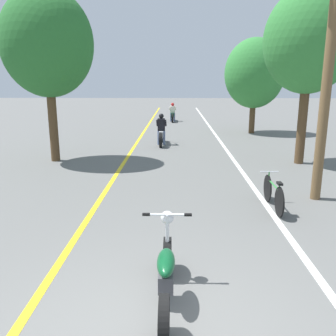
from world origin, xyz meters
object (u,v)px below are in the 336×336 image
object	(u,v)px
roadside_tree_left	(47,44)
motorcycle_foreground	(166,273)
bicycle_parked	(273,194)
roadside_tree_right_near	(309,41)
motorcycle_rider_far	(173,114)
utility_pole	(327,83)
motorcycle_rider_lead	(161,133)
roadside_tree_right_far	(255,74)

from	to	relation	value
roadside_tree_left	motorcycle_foreground	world-z (taller)	roadside_tree_left
roadside_tree_left	bicycle_parked	xyz separation A→B (m)	(6.82, -5.00, -3.82)
roadside_tree_right_near	motorcycle_foreground	world-z (taller)	roadside_tree_right_near
motorcycle_foreground	motorcycle_rider_far	size ratio (longest dim) A/B	0.98
utility_pole	motorcycle_rider_far	distance (m)	18.29
roadside_tree_right_near	roadside_tree_left	size ratio (longest dim) A/B	0.99
roadside_tree_right_near	motorcycle_rider_lead	xyz separation A→B (m)	(-5.19, 3.79, -3.68)
utility_pole	roadside_tree_right_near	xyz separation A→B (m)	(0.93, 4.06, 1.34)
roadside_tree_right_near	roadside_tree_left	world-z (taller)	roadside_tree_left
bicycle_parked	utility_pole	bearing A→B (deg)	29.89
roadside_tree_right_far	bicycle_parked	world-z (taller)	roadside_tree_right_far
roadside_tree_right_far	roadside_tree_left	world-z (taller)	roadside_tree_left
motorcycle_rider_lead	motorcycle_rider_far	xyz separation A→B (m)	(0.42, 9.88, -0.03)
motorcycle_foreground	roadside_tree_left	bearing A→B (deg)	116.95
utility_pole	roadside_tree_right_far	distance (m)	11.84
roadside_tree_left	motorcycle_rider_far	xyz separation A→B (m)	(4.26, 13.46, -3.66)
utility_pole	roadside_tree_right_far	size ratio (longest dim) A/B	1.07
motorcycle_foreground	motorcycle_rider_far	xyz separation A→B (m)	(-0.16, 22.14, 0.10)
roadside_tree_right_far	motorcycle_rider_lead	size ratio (longest dim) A/B	2.42
roadside_tree_right_far	roadside_tree_left	distance (m)	11.68
roadside_tree_right_far	motorcycle_foreground	distance (m)	17.07
motorcycle_foreground	utility_pole	bearing A→B (deg)	50.22
motorcycle_foreground	motorcycle_rider_lead	xyz separation A→B (m)	(-0.58, 12.27, 0.12)
utility_pole	motorcycle_rider_lead	world-z (taller)	utility_pole
roadside_tree_right_far	motorcycle_rider_far	size ratio (longest dim) A/B	2.44
motorcycle_rider_lead	bicycle_parked	size ratio (longest dim) A/B	1.26
motorcycle_foreground	motorcycle_rider_far	bearing A→B (deg)	90.42
roadside_tree_right_near	motorcycle_rider_far	size ratio (longest dim) A/B	2.80
roadside_tree_right_far	roadside_tree_left	xyz separation A→B (m)	(-8.87, -7.54, 0.86)
roadside_tree_left	roadside_tree_right_near	bearing A→B (deg)	-1.31
roadside_tree_right_far	roadside_tree_left	size ratio (longest dim) A/B	0.86
utility_pole	motorcycle_rider_lead	xyz separation A→B (m)	(-4.26, 7.85, -2.34)
roadside_tree_right_near	bicycle_parked	bearing A→B (deg)	-114.67
utility_pole	motorcycle_foreground	distance (m)	6.26
utility_pole	motorcycle_rider_far	bearing A→B (deg)	102.23
utility_pole	roadside_tree_right_far	xyz separation A→B (m)	(0.78, 11.81, 0.44)
motorcycle_rider_far	motorcycle_foreground	bearing A→B (deg)	-89.58
utility_pole	motorcycle_rider_far	world-z (taller)	utility_pole
roadside_tree_right_near	motorcycle_rider_far	world-z (taller)	roadside_tree_right_near
roadside_tree_left	motorcycle_foreground	size ratio (longest dim) A/B	2.88
roadside_tree_left	motorcycle_rider_lead	bearing A→B (deg)	43.02
utility_pole	motorcycle_foreground	size ratio (longest dim) A/B	2.65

